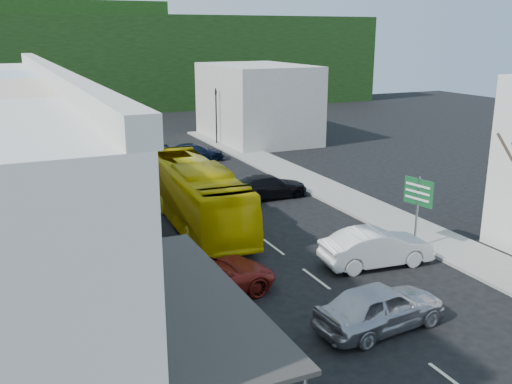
# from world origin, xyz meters

# --- Properties ---
(ground) EXTENTS (120.00, 120.00, 0.00)m
(ground) POSITION_xyz_m (0.00, 0.00, 0.00)
(ground) COLOR black
(ground) RESTS_ON ground
(sidewalk_left) EXTENTS (3.00, 52.00, 0.15)m
(sidewalk_left) POSITION_xyz_m (-7.50, 10.00, 0.07)
(sidewalk_left) COLOR gray
(sidewalk_left) RESTS_ON ground
(sidewalk_right) EXTENTS (3.00, 52.00, 0.15)m
(sidewalk_right) POSITION_xyz_m (7.50, 10.00, 0.07)
(sidewalk_right) COLOR gray
(sidewalk_right) RESTS_ON ground
(distant_block_right) EXTENTS (8.00, 12.00, 7.00)m
(distant_block_right) POSITION_xyz_m (11.00, 30.00, 3.50)
(distant_block_right) COLOR #B7B2A8
(distant_block_right) RESTS_ON ground
(hillside) EXTENTS (80.00, 26.00, 14.00)m
(hillside) POSITION_xyz_m (-1.45, 65.09, 6.73)
(hillside) COLOR black
(hillside) RESTS_ON ground
(bus) EXTENTS (3.08, 11.71, 3.10)m
(bus) POSITION_xyz_m (-2.22, 8.74, 1.55)
(bus) COLOR #D9BF06
(bus) RESTS_ON ground
(car_silver) EXTENTS (4.56, 2.24, 1.40)m
(car_silver) POSITION_xyz_m (-0.09, -4.46, 0.70)
(car_silver) COLOR #B7B6BB
(car_silver) RESTS_ON ground
(car_white) EXTENTS (4.56, 2.24, 1.40)m
(car_white) POSITION_xyz_m (3.11, 0.19, 0.70)
(car_white) COLOR silver
(car_white) RESTS_ON ground
(car_red) EXTENTS (4.77, 2.37, 1.40)m
(car_red) POSITION_xyz_m (-4.61, 0.34, 0.70)
(car_red) COLOR maroon
(car_red) RESTS_ON ground
(car_black_near) EXTENTS (4.52, 1.89, 1.40)m
(car_black_near) POSITION_xyz_m (3.41, 11.66, 0.70)
(car_black_near) COLOR black
(car_black_near) RESTS_ON ground
(car_navy_far) EXTENTS (4.64, 2.22, 1.40)m
(car_navy_far) POSITION_xyz_m (2.67, 23.51, 0.70)
(car_navy_far) COLOR black
(car_navy_far) RESTS_ON ground
(pedestrian_left) EXTENTS (0.46, 0.64, 1.70)m
(pedestrian_left) POSITION_xyz_m (-7.80, 3.12, 1.00)
(pedestrian_left) COLOR black
(pedestrian_left) RESTS_ON sidewalk_left
(direction_sign) EXTENTS (0.82, 1.66, 3.54)m
(direction_sign) POSITION_xyz_m (5.80, 0.88, 1.77)
(direction_sign) COLOR #135529
(direction_sign) RESTS_ON ground
(traffic_signal) EXTENTS (0.79, 1.16, 5.09)m
(traffic_signal) POSITION_xyz_m (6.60, 29.13, 2.54)
(traffic_signal) COLOR black
(traffic_signal) RESTS_ON ground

